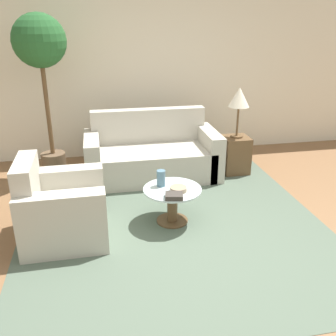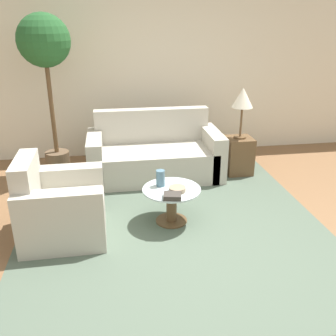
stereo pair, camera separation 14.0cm
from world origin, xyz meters
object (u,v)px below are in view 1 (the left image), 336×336
Objects in this scene: sofa_main at (152,156)px; coffee_table at (172,200)px; table_lamp at (239,99)px; book_stack at (174,196)px; vase at (161,178)px; armchair at (59,212)px; potted_plant at (41,56)px; bowl at (178,189)px.

sofa_main is 1.39m from coffee_table.
table_lamp is 2.04m from book_stack.
table_lamp is 1.85m from vase.
sofa_main is 2.60× the size of table_lamp.
table_lamp reaches higher than coffee_table.
armchair is (-1.19, -1.49, 0.00)m from sofa_main.
coffee_table is 3.52× the size of vase.
armchair is 2.87m from table_lamp.
armchair is 4.81× the size of vase.
potted_plant is at bearing 130.36° from coffee_table.
armchair reaches higher than book_stack.
sofa_main is 2.90× the size of coffee_table.
sofa_main is at bearing 92.57° from bowl.
book_stack is (1.17, -0.13, 0.13)m from armchair.
armchair is 1.19m from book_stack.
potted_plant reaches higher than sofa_main.
table_lamp reaches higher than armchair.
bowl reaches higher than coffee_table.
armchair is 0.40× the size of potted_plant.
table_lamp is (1.20, 1.26, 0.83)m from coffee_table.
coffee_table is 0.29m from book_stack.
table_lamp is at bearing 41.55° from vase.
bowl is 0.17m from book_stack.
table_lamp is at bearing 49.17° from bowl.
bowl and book_stack have the same top height.
table_lamp is at bearing 46.28° from coffee_table.
vase is at bearing -50.22° from potted_plant.
book_stack is (-0.03, -0.23, 0.17)m from coffee_table.
sofa_main is 1.90m from armchair.
table_lamp is (2.41, 1.36, 0.79)m from armchair.
vase is at bearing -94.04° from sofa_main.
vase is at bearing 138.54° from coffee_table.
potted_plant is 12.21× the size of bowl.
sofa_main is at bearing -39.21° from armchair.
potted_plant reaches higher than book_stack.
armchair is at bearing -175.24° from book_stack.
vase is 0.34m from book_stack.
sofa_main is at bearing 90.72° from coffee_table.
sofa_main is 1.31m from vase.
table_lamp is 3.94× the size of bowl.
bowl is (-1.15, -1.34, -0.66)m from table_lamp.
table_lamp reaches higher than book_stack.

